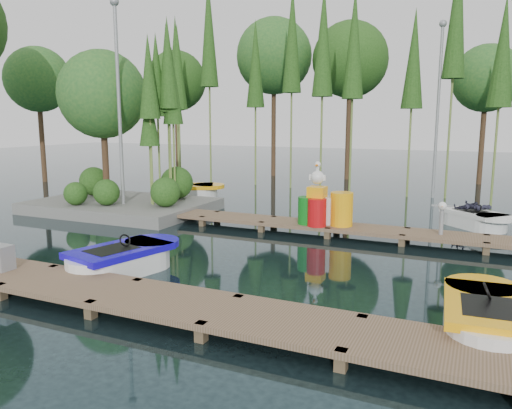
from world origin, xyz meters
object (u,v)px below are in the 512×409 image
at_px(utility_cabinet, 1,258).
at_px(drum_cluster, 317,206).
at_px(yellow_barrel, 342,209).
at_px(island, 117,123).
at_px(boat_yellow_far, 187,192).
at_px(boat_blue, 122,261).

distance_m(utility_cabinet, drum_cluster, 8.19).
bearing_deg(drum_cluster, yellow_barrel, 12.36).
bearing_deg(island, boat_yellow_far, 72.12).
xyz_separation_m(utility_cabinet, drum_cluster, (4.47, 6.85, 0.28)).
bearing_deg(boat_yellow_far, island, -116.05).
xyz_separation_m(utility_cabinet, yellow_barrel, (5.15, 7.00, 0.23)).
distance_m(island, boat_yellow_far, 4.29).
relative_size(utility_cabinet, yellow_barrel, 0.53).
height_order(boat_blue, boat_yellow_far, boat_yellow_far).
distance_m(island, utility_cabinet, 8.91).
bearing_deg(yellow_barrel, boat_yellow_far, 153.27).
bearing_deg(island, boat_blue, -50.23).
height_order(boat_yellow_far, utility_cabinet, boat_yellow_far).
xyz_separation_m(boat_yellow_far, yellow_barrel, (7.59, -3.82, 0.47)).
bearing_deg(drum_cluster, boat_blue, -117.87).
distance_m(boat_yellow_far, utility_cabinet, 11.10).
bearing_deg(drum_cluster, island, 173.21).
bearing_deg(utility_cabinet, boat_blue, 43.63).
bearing_deg(yellow_barrel, island, 174.73).
relative_size(island, boat_yellow_far, 2.10).
height_order(utility_cabinet, drum_cluster, drum_cluster).
bearing_deg(boat_yellow_far, drum_cluster, -38.06).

